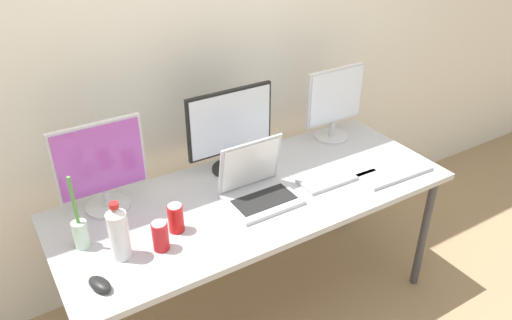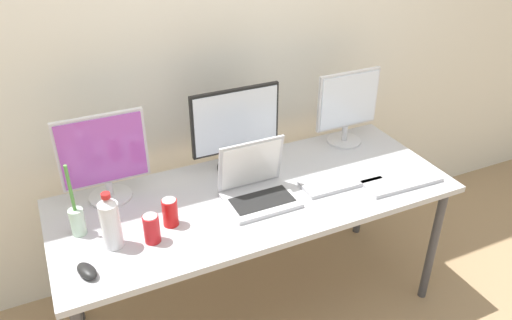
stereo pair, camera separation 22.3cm
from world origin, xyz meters
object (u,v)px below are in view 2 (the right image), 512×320
object	(u,v)px
monitor_left	(104,157)
keyboard_aux	(402,181)
monitor_center	(236,127)
bamboo_vase	(77,219)
monitor_right	(348,106)
work_desk	(256,203)
soda_can_near_keyboard	(152,229)
keyboard_main	(340,181)
water_bottle	(111,222)
laptop_silver	(257,186)
mouse_by_keyboard	(87,271)
soda_can_by_laptop	(170,212)

from	to	relation	value
monitor_left	keyboard_aux	bearing A→B (deg)	-19.93
monitor_center	bamboo_vase	size ratio (longest dim) A/B	1.36
bamboo_vase	monitor_right	bearing A→B (deg)	8.34
work_desk	monitor_left	size ratio (longest dim) A/B	4.46
monitor_right	monitor_left	bearing A→B (deg)	-179.87
monitor_right	soda_can_near_keyboard	distance (m)	1.26
monitor_center	keyboard_main	size ratio (longest dim) A/B	1.15
work_desk	water_bottle	world-z (taller)	water_bottle
laptop_silver	mouse_by_keyboard	size ratio (longest dim) A/B	2.86
laptop_silver	soda_can_by_laptop	size ratio (longest dim) A/B	2.49
monitor_right	soda_can_by_laptop	size ratio (longest dim) A/B	3.24
water_bottle	bamboo_vase	bearing A→B (deg)	129.76
soda_can_near_keyboard	bamboo_vase	world-z (taller)	bamboo_vase
laptop_silver	keyboard_aux	bearing A→B (deg)	-15.30
keyboard_aux	soda_can_near_keyboard	size ratio (longest dim) A/B	3.08
laptop_silver	keyboard_main	world-z (taller)	laptop_silver
monitor_left	monitor_right	xyz separation A→B (m)	(1.28, 0.00, 0.00)
keyboard_main	keyboard_aux	xyz separation A→B (m)	(0.27, -0.13, 0.00)
keyboard_aux	bamboo_vase	distance (m)	1.49
keyboard_aux	soda_can_by_laptop	bearing A→B (deg)	173.74
keyboard_main	water_bottle	xyz separation A→B (m)	(-1.08, -0.01, 0.11)
keyboard_aux	monitor_right	bearing A→B (deg)	93.81
work_desk	mouse_by_keyboard	distance (m)	0.83
keyboard_aux	mouse_by_keyboard	bearing A→B (deg)	-177.82
monitor_left	water_bottle	xyz separation A→B (m)	(-0.05, -0.35, -0.10)
monitor_left	soda_can_by_laptop	world-z (taller)	monitor_left
laptop_silver	water_bottle	size ratio (longest dim) A/B	1.25
keyboard_main	monitor_left	bearing A→B (deg)	162.52
monitor_center	keyboard_main	xyz separation A→B (m)	(0.40, -0.34, -0.22)
mouse_by_keyboard	soda_can_near_keyboard	distance (m)	0.29
mouse_by_keyboard	monitor_left	bearing A→B (deg)	49.08
monitor_left	laptop_silver	bearing A→B (deg)	-24.82
monitor_center	keyboard_main	world-z (taller)	monitor_center
monitor_right	soda_can_by_laptop	bearing A→B (deg)	-163.89
mouse_by_keyboard	soda_can_near_keyboard	xyz separation A→B (m)	(0.27, 0.09, 0.04)
monitor_right	soda_can_by_laptop	world-z (taller)	monitor_right
monitor_center	monitor_right	xyz separation A→B (m)	(0.65, 0.01, -0.02)
monitor_center	soda_can_near_keyboard	xyz separation A→B (m)	(-0.53, -0.38, -0.17)
keyboard_aux	soda_can_near_keyboard	distance (m)	1.20
keyboard_aux	mouse_by_keyboard	size ratio (longest dim) A/B	3.53
monitor_left	water_bottle	size ratio (longest dim) A/B	1.66
soda_can_near_keyboard	mouse_by_keyboard	bearing A→B (deg)	-161.98
keyboard_main	bamboo_vase	xyz separation A→B (m)	(-1.19, 0.13, 0.06)
laptop_silver	bamboo_vase	bearing A→B (deg)	174.65
keyboard_aux	water_bottle	bearing A→B (deg)	176.79
work_desk	soda_can_by_laptop	distance (m)	0.45
keyboard_aux	laptop_silver	bearing A→B (deg)	166.66
monitor_left	laptop_silver	size ratio (longest dim) A/B	1.33
keyboard_main	bamboo_vase	world-z (taller)	bamboo_vase
laptop_silver	keyboard_aux	size ratio (longest dim) A/B	0.81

